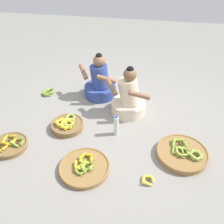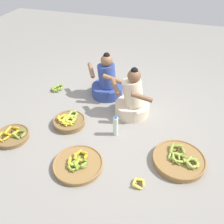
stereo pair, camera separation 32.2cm
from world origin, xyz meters
The scene contains 10 objects.
ground_plane centered at (0.00, 0.00, 0.00)m, with size 10.00×10.00×0.00m, color gray.
vendor_woman_front centered at (0.17, 0.30, 0.25)m, with size 0.69×0.52×0.78m.
vendor_woman_behind centered at (-0.36, 0.68, 0.24)m, with size 0.68×0.52×0.77m.
banana_basket_back_center centered at (0.95, -0.50, 0.05)m, with size 0.64×0.64×0.15m.
banana_basket_front_center centered at (-0.21, -0.91, 0.04)m, with size 0.61×0.61×0.13m.
banana_basket_front_right centered at (-1.26, -0.73, 0.04)m, with size 0.46×0.46×0.14m.
banana_basket_mid_left centered at (-0.64, -0.23, 0.06)m, with size 0.46×0.46×0.16m.
loose_bananas_front_left centered at (0.55, -0.96, 0.03)m, with size 0.16×0.15×0.07m.
loose_bananas_near_vendor centered at (-1.25, 0.57, 0.03)m, with size 0.22×0.27×0.09m.
water_bottle centered at (0.06, -0.24, 0.15)m, with size 0.07×0.07×0.32m.
Camera 2 is at (0.75, -2.64, 2.32)m, focal length 39.06 mm.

